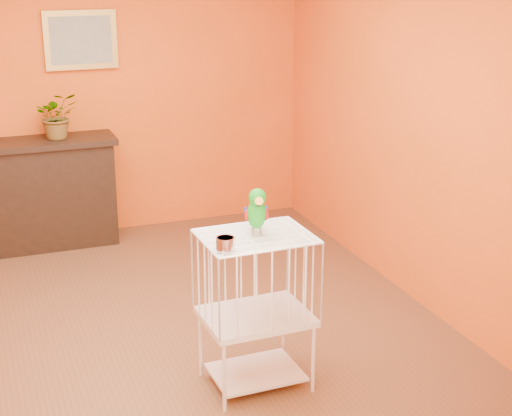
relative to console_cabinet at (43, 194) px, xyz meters
name	(u,v)px	position (x,y,z in m)	size (l,w,h in m)	color
ground	(150,338)	(0.45, -2.03, -0.48)	(4.50, 4.50, 0.00)	brown
room_shell	(139,105)	(0.45, -2.03, 1.11)	(4.50, 4.50, 4.50)	#E85615
console_cabinet	(43,194)	(0.00, 0.00, 0.00)	(1.28, 0.46, 0.95)	black
potted_plant	(57,120)	(0.18, 0.03, 0.63)	(0.35, 0.39, 0.31)	#26722D
framed_picture	(81,40)	(0.45, 0.19, 1.27)	(0.62, 0.04, 0.50)	#B89741
birdcage	(256,309)	(0.91, -2.82, 0.01)	(0.63, 0.49, 0.95)	silver
feed_cup	(225,244)	(0.67, -2.98, 0.51)	(0.10, 0.10, 0.07)	silver
parrot	(257,211)	(0.92, -2.80, 0.61)	(0.15, 0.25, 0.28)	#59544C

